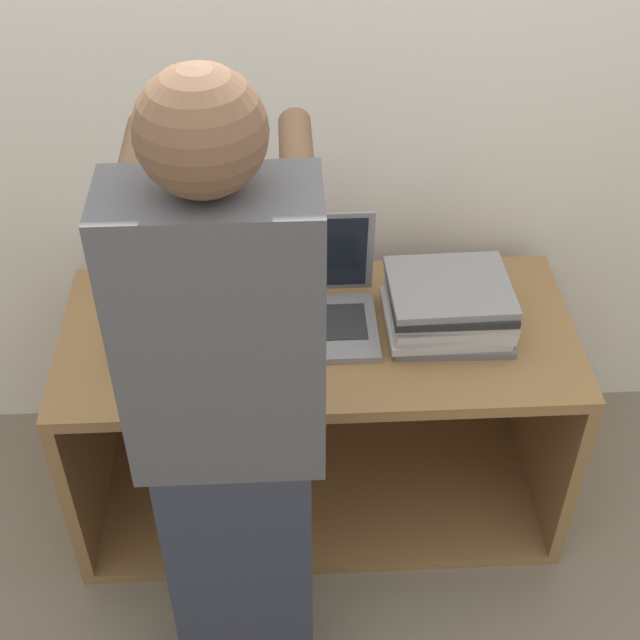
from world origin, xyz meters
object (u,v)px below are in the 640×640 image
object	(u,v)px
laptop_open	(317,303)
laptop_stack_left	(186,323)
laptop_stack_right	(449,306)
person	(230,434)

from	to	relation	value
laptop_open	laptop_stack_left	xyz separation A→B (m)	(-0.36, -0.05, -0.02)
laptop_open	laptop_stack_right	size ratio (longest dim) A/B	0.94
laptop_stack_left	laptop_stack_right	size ratio (longest dim) A/B	0.98
laptop_open	laptop_stack_left	distance (m)	0.36
laptop_open	person	distance (m)	0.63
laptop_stack_left	laptop_open	bearing A→B (deg)	7.99
laptop_open	person	world-z (taller)	person
laptop_stack_left	person	size ratio (longest dim) A/B	0.20
laptop_stack_right	person	bearing A→B (deg)	-137.26
laptop_stack_right	person	distance (m)	0.78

